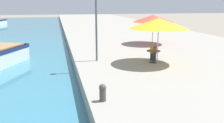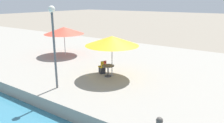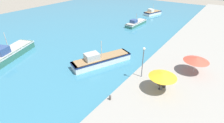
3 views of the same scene
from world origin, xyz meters
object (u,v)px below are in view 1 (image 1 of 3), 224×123
Objects in this scene: lamppost at (96,10)px; cafe_umbrella_white at (153,18)px; cafe_chair_right at (153,55)px; mooring_bollard at (103,92)px; cafe_chair_left at (153,55)px; cafe_umbrella_pink at (159,23)px; cafe_table at (153,54)px.

cafe_umbrella_white is at bearing 43.11° from lamppost.
cafe_chair_right reaches higher than mooring_bollard.
cafe_chair_left is 0.20× the size of lamppost.
lamppost reaches higher than cafe_chair_left.
cafe_umbrella_white is 3.89× the size of cafe_chair_left.
lamppost is at bearing -169.16° from cafe_chair_right.
cafe_umbrella_pink reaches higher than cafe_chair_left.
lamppost is (-5.83, -5.46, 0.88)m from cafe_umbrella_white.
mooring_bollard is (-6.67, -12.00, -1.87)m from cafe_umbrella_white.
cafe_umbrella_white is 6.75m from cafe_chair_right.
cafe_table is at bearing -111.14° from cafe_umbrella_white.
cafe_chair_right is at bearing -9.59° from lamppost.
cafe_table is 0.18× the size of lamppost.
cafe_table is 6.67m from mooring_bollard.
cafe_chair_left is 1.39× the size of mooring_bollard.
mooring_bollard is 7.15m from lamppost.
cafe_table is at bearing 131.05° from cafe_umbrella_pink.
cafe_chair_right is (-2.35, -6.04, -1.89)m from cafe_umbrella_white.
cafe_umbrella_white is 3.89× the size of cafe_chair_right.
cafe_umbrella_white is at bearing 90.78° from cafe_chair_left.
lamppost is (0.84, 6.55, 2.74)m from mooring_bollard.
mooring_bollard is at bearing -119.06° from cafe_umbrella_white.
lamppost is at bearing -167.80° from cafe_chair_left.
cafe_chair_left is at bearing 53.90° from mooring_bollard.
lamppost is (-3.40, 1.46, 0.73)m from cafe_umbrella_pink.
cafe_umbrella_pink is 5.24× the size of mooring_bollard.
cafe_table is at bearing -21.41° from lamppost.
cafe_chair_left is (0.10, 0.87, -2.04)m from cafe_umbrella_pink.
cafe_umbrella_pink is at bearing 50.17° from mooring_bollard.
cafe_chair_left is 7.37m from mooring_bollard.
cafe_umbrella_pink reaches higher than cafe_table.
mooring_bollard is at bearing -127.62° from cafe_table.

